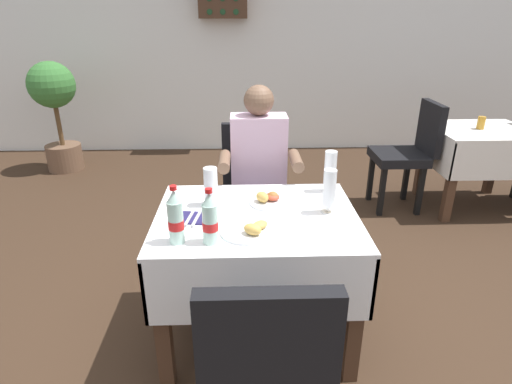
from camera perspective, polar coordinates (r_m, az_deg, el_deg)
name	(u,v)px	position (r m, az deg, el deg)	size (l,w,h in m)	color
ground_plane	(263,342)	(2.43, 1.01, -19.78)	(11.00, 11.00, 0.00)	#382619
back_wall	(249,31)	(5.45, -0.94, 21.11)	(11.00, 0.12, 2.94)	white
main_dining_table	(257,246)	(2.17, 0.09, -7.41)	(1.01, 0.80, 0.74)	white
chair_far_diner_seat	(253,188)	(2.88, -0.46, 0.58)	(0.44, 0.50, 0.97)	black
chair_near_camera_side	(265,364)	(1.54, 1.21, -22.49)	(0.44, 0.50, 0.97)	black
seated_diner_far	(259,172)	(2.72, 0.41, 2.77)	(0.50, 0.46, 1.26)	#282D42
plate_near_camera	(250,230)	(1.90, -0.80, -5.21)	(0.25, 0.25, 0.06)	white
plate_far_diner	(269,199)	(2.20, 1.85, -1.00)	(0.23, 0.23, 0.07)	white
beer_glass_left	(330,172)	(2.35, 10.08, 2.76)	(0.07, 0.07, 0.23)	white
beer_glass_middle	(329,190)	(2.08, 9.98, 0.27)	(0.07, 0.07, 0.23)	white
beer_glass_right	(211,186)	(2.16, -6.19, 0.82)	(0.07, 0.07, 0.20)	white
cola_bottle_primary	(210,220)	(1.80, -6.31, -3.76)	(0.07, 0.07, 0.25)	silver
cola_bottle_secondary	(176,218)	(1.82, -10.93, -3.53)	(0.07, 0.07, 0.27)	silver
napkin_cutlery_set	(194,218)	(2.06, -8.48, -3.50)	(0.19, 0.20, 0.01)	#231E4C
background_dining_table	(478,151)	(4.23, 28.10, 5.02)	(0.83, 0.73, 0.74)	white
background_chair_left	(409,150)	(3.95, 20.24, 5.46)	(0.50, 0.44, 0.97)	black
background_table_tumbler	(481,123)	(4.15, 28.39, 8.32)	(0.06, 0.06, 0.11)	#C68928
potted_plant_corner	(55,105)	(5.16, -25.75, 10.67)	(0.49, 0.49, 1.21)	brown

